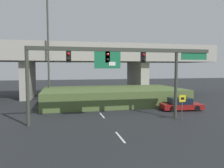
{
  "coord_description": "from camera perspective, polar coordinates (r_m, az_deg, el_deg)",
  "views": [
    {
      "loc": [
        -3.73,
        -6.21,
        4.68
      ],
      "look_at": [
        0.0,
        10.19,
        3.41
      ],
      "focal_mm": 35.0,
      "sensor_mm": 36.0,
      "label": 1
    }
  ],
  "objects": [
    {
      "name": "speed_limit_sign",
      "position": [
        20.13,
        17.86,
        -4.91
      ],
      "size": [
        0.6,
        0.11,
        2.34
      ],
      "color": "#4C4C4C",
      "rests_on": "ground"
    },
    {
      "name": "highway_light_pole_near",
      "position": [
        31.01,
        -16.39,
        11.78
      ],
      "size": [
        0.7,
        0.36,
        16.86
      ],
      "color": "#383D33",
      "rests_on": "ground"
    },
    {
      "name": "grass_embankment",
      "position": [
        28.64,
        0.19,
        -3.1
      ],
      "size": [
        17.63,
        9.44,
        1.97
      ],
      "color": "#4C6033",
      "rests_on": "ground"
    },
    {
      "name": "parked_sedan_near_right",
      "position": [
        25.28,
        17.55,
        -5.11
      ],
      "size": [
        4.62,
        2.3,
        1.36
      ],
      "rotation": [
        0.0,
        0.0,
        -0.11
      ],
      "color": "maroon",
      "rests_on": "ground"
    },
    {
      "name": "overpass_bridge",
      "position": [
        36.1,
        -6.91,
        6.45
      ],
      "size": [
        42.05,
        9.4,
        8.36
      ],
      "color": "#A39E93",
      "rests_on": "ground"
    },
    {
      "name": "lane_markings",
      "position": [
        21.66,
        -2.62,
        -8.17
      ],
      "size": [
        0.14,
        30.03,
        0.01
      ],
      "color": "silver",
      "rests_on": "ground"
    },
    {
      "name": "signal_gantry",
      "position": [
        18.81,
        1.94,
        5.78
      ],
      "size": [
        16.22,
        0.44,
        6.37
      ],
      "color": "#383D33",
      "rests_on": "ground"
    }
  ]
}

